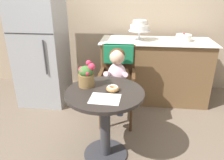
% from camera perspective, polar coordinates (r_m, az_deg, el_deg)
% --- Properties ---
extents(ground_plane, '(8.00, 8.00, 0.00)m').
position_cam_1_polar(ground_plane, '(2.37, -1.69, -18.84)').
color(ground_plane, '#6B5B4C').
extents(back_wall, '(4.80, 0.10, 2.70)m').
position_cam_1_polar(back_wall, '(3.61, 2.26, 19.39)').
color(back_wall, tan).
rests_on(back_wall, ground).
extents(cafe_table, '(0.72, 0.72, 0.72)m').
position_cam_1_polar(cafe_table, '(2.06, -1.85, -8.27)').
color(cafe_table, '#282321').
rests_on(cafe_table, ground).
extents(wicker_chair, '(0.42, 0.45, 0.95)m').
position_cam_1_polar(wicker_chair, '(2.63, 1.54, 2.10)').
color(wicker_chair, '#472D19').
rests_on(wicker_chair, ground).
extents(seated_child, '(0.27, 0.32, 0.73)m').
position_cam_1_polar(seated_child, '(2.47, 1.25, 1.64)').
color(seated_child, silver).
rests_on(seated_child, ground).
extents(paper_napkin, '(0.26, 0.21, 0.00)m').
position_cam_1_polar(paper_napkin, '(1.83, -1.86, -4.94)').
color(paper_napkin, white).
rests_on(paper_napkin, cafe_table).
extents(donut_front, '(0.12, 0.12, 0.05)m').
position_cam_1_polar(donut_front, '(1.96, 0.19, -2.19)').
color(donut_front, '#AD7542').
rests_on(donut_front, cafe_table).
extents(flower_vase, '(0.16, 0.15, 0.24)m').
position_cam_1_polar(flower_vase, '(2.04, -6.76, 1.28)').
color(flower_vase, brown).
rests_on(flower_vase, cafe_table).
extents(display_counter, '(1.56, 0.62, 0.90)m').
position_cam_1_polar(display_counter, '(3.26, 11.00, 2.41)').
color(display_counter, brown).
rests_on(display_counter, ground).
extents(tiered_cake_stand, '(0.30, 0.30, 0.28)m').
position_cam_1_polar(tiered_cake_stand, '(3.09, 7.22, 13.59)').
color(tiered_cake_stand, silver).
rests_on(tiered_cake_stand, display_counter).
extents(round_layer_cake, '(0.21, 0.21, 0.11)m').
position_cam_1_polar(round_layer_cake, '(3.20, 18.24, 10.49)').
color(round_layer_cake, white).
rests_on(round_layer_cake, display_counter).
extents(refrigerator, '(0.64, 0.63, 1.70)m').
position_cam_1_polar(refrigerator, '(3.21, -18.17, 8.78)').
color(refrigerator, '#9EA0A5').
rests_on(refrigerator, ground).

